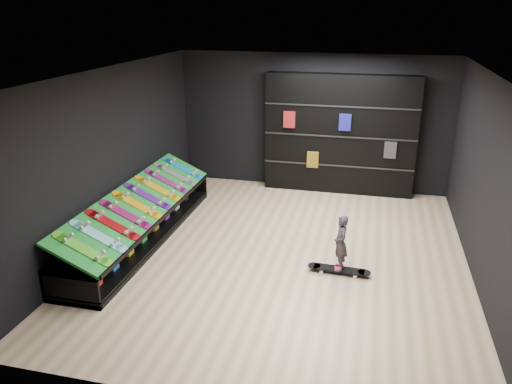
% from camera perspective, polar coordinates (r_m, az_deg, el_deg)
% --- Properties ---
extents(floor, '(6.00, 7.00, 0.01)m').
position_cam_1_polar(floor, '(8.50, 2.99, -7.07)').
color(floor, beige).
rests_on(floor, ground).
extents(ceiling, '(6.00, 7.00, 0.01)m').
position_cam_1_polar(ceiling, '(7.59, 3.41, 13.44)').
color(ceiling, white).
rests_on(ceiling, ground).
extents(wall_back, '(6.00, 0.02, 3.00)m').
position_cam_1_polar(wall_back, '(11.26, 6.47, 7.91)').
color(wall_back, black).
rests_on(wall_back, ground).
extents(wall_front, '(6.00, 0.02, 3.00)m').
position_cam_1_polar(wall_front, '(4.80, -4.60, -9.99)').
color(wall_front, black).
rests_on(wall_front, ground).
extents(wall_left, '(0.02, 7.00, 3.00)m').
position_cam_1_polar(wall_left, '(8.93, -16.15, 3.89)').
color(wall_left, black).
rests_on(wall_left, ground).
extents(wall_right, '(0.02, 7.00, 3.00)m').
position_cam_1_polar(wall_right, '(7.98, 24.87, 0.82)').
color(wall_right, black).
rests_on(wall_right, ground).
extents(display_rack, '(0.90, 4.50, 0.50)m').
position_cam_1_polar(display_rack, '(9.14, -12.92, -3.78)').
color(display_rack, black).
rests_on(display_rack, ground).
extents(turf_ramp, '(0.92, 4.50, 0.46)m').
position_cam_1_polar(turf_ramp, '(8.95, -12.86, -1.12)').
color(turf_ramp, '#116D20').
rests_on(turf_ramp, display_rack).
extents(back_shelving, '(3.25, 0.38, 2.60)m').
position_cam_1_polar(back_shelving, '(11.08, 9.56, 6.48)').
color(back_shelving, black).
rests_on(back_shelving, ground).
extents(floor_skateboard, '(0.99, 0.27, 0.09)m').
position_cam_1_polar(floor_skateboard, '(7.99, 9.44, -8.88)').
color(floor_skateboard, black).
rests_on(floor_skateboard, ground).
extents(child, '(0.20, 0.23, 0.53)m').
position_cam_1_polar(child, '(7.84, 9.57, -6.91)').
color(child, black).
rests_on(child, floor_skateboard).
extents(display_board_0, '(0.93, 0.22, 0.50)m').
position_cam_1_polar(display_board_0, '(7.43, -19.15, -6.16)').
color(display_board_0, green).
rests_on(display_board_0, turf_ramp).
extents(display_board_1, '(0.93, 0.22, 0.50)m').
position_cam_1_polar(display_board_1, '(7.75, -17.52, -4.84)').
color(display_board_1, '#0CB2E5').
rests_on(display_board_1, turf_ramp).
extents(display_board_2, '(0.93, 0.22, 0.50)m').
position_cam_1_polar(display_board_2, '(8.08, -16.03, -3.62)').
color(display_board_2, red).
rests_on(display_board_2, turf_ramp).
extents(display_board_3, '(0.93, 0.22, 0.50)m').
position_cam_1_polar(display_board_3, '(8.41, -14.66, -2.49)').
color(display_board_3, '#E5198C').
rests_on(display_board_3, turf_ramp).
extents(display_board_4, '(0.93, 0.22, 0.50)m').
position_cam_1_polar(display_board_4, '(8.76, -13.40, -1.45)').
color(display_board_4, yellow).
rests_on(display_board_4, turf_ramp).
extents(display_board_5, '(0.93, 0.22, 0.50)m').
position_cam_1_polar(display_board_5, '(9.11, -12.23, -0.49)').
color(display_board_5, purple).
rests_on(display_board_5, turf_ramp).
extents(display_board_6, '(0.93, 0.22, 0.50)m').
position_cam_1_polar(display_board_6, '(9.46, -11.16, 0.39)').
color(display_board_6, orange).
rests_on(display_board_6, turf_ramp).
extents(display_board_7, '(0.93, 0.22, 0.50)m').
position_cam_1_polar(display_board_7, '(9.83, -10.16, 1.22)').
color(display_board_7, '#2626BF').
rests_on(display_board_7, turf_ramp).
extents(display_board_8, '(0.93, 0.22, 0.50)m').
position_cam_1_polar(display_board_8, '(10.19, -9.23, 1.98)').
color(display_board_8, black).
rests_on(display_board_8, turf_ramp).
extents(display_board_9, '(0.93, 0.22, 0.50)m').
position_cam_1_polar(display_board_9, '(10.56, -8.36, 2.69)').
color(display_board_9, blue).
rests_on(display_board_9, turf_ramp).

